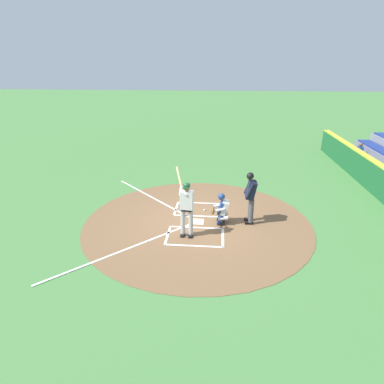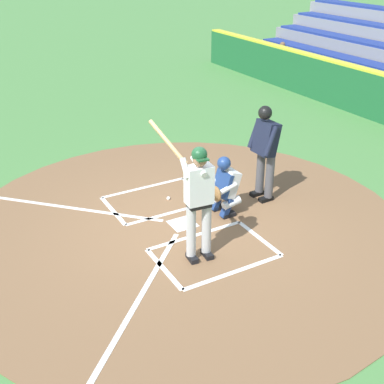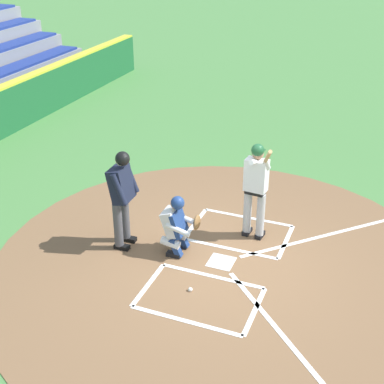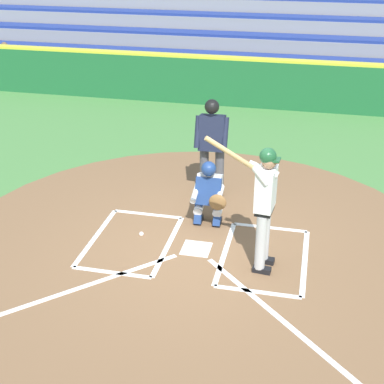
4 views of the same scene
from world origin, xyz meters
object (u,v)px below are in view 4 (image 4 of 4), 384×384
(baseball, at_px, (141,234))
(catcher, at_px, (209,192))
(plate_umpire, at_px, (212,142))
(batter, at_px, (264,201))

(baseball, bearing_deg, catcher, -146.96)
(catcher, relative_size, plate_umpire, 0.61)
(batter, relative_size, baseball, 28.76)
(baseball, bearing_deg, plate_umpire, -117.06)
(batter, xyz_separation_m, plate_umpire, (1.14, -2.10, -0.02))
(batter, bearing_deg, catcher, -48.63)
(catcher, bearing_deg, baseball, 33.04)
(batter, height_order, catcher, batter)
(plate_umpire, bearing_deg, batter, 118.49)
(catcher, bearing_deg, batter, 131.37)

